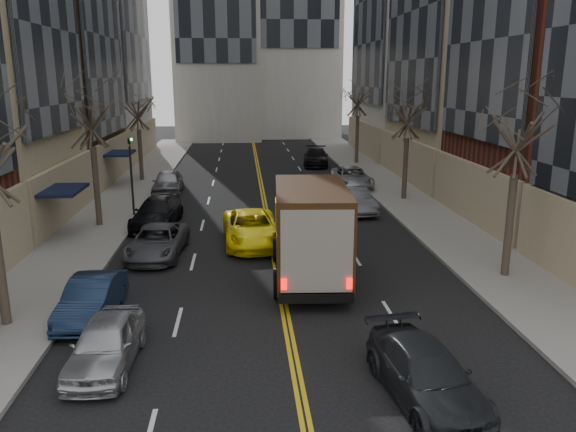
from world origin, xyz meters
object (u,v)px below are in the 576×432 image
object	(u,v)px
observer_sedan	(426,374)
pedestrian	(313,224)
ups_truck	(310,232)
taxi	(251,228)

from	to	relation	value
observer_sedan	pedestrian	xyz separation A→B (m)	(-1.07, 13.59, 0.20)
ups_truck	taxi	xyz separation A→B (m)	(-2.17, 4.89, -1.14)
observer_sedan	pedestrian	bearing A→B (deg)	86.74
taxi	ups_truck	bearing A→B (deg)	-69.87
observer_sedan	pedestrian	world-z (taller)	pedestrian
observer_sedan	taxi	distance (m)	13.97
observer_sedan	ups_truck	bearing A→B (deg)	94.37
ups_truck	pedestrian	size ratio (longest dim) A/B	4.09
ups_truck	observer_sedan	size ratio (longest dim) A/B	1.47
taxi	observer_sedan	bearing A→B (deg)	-77.17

